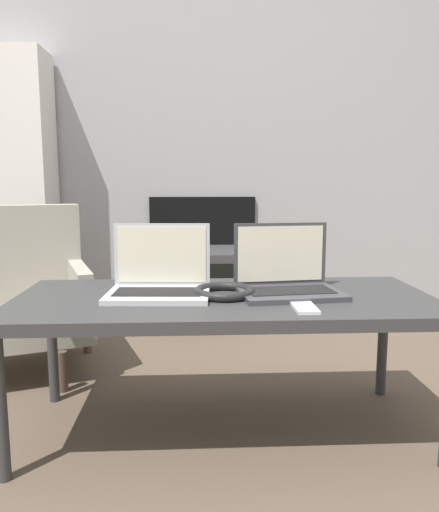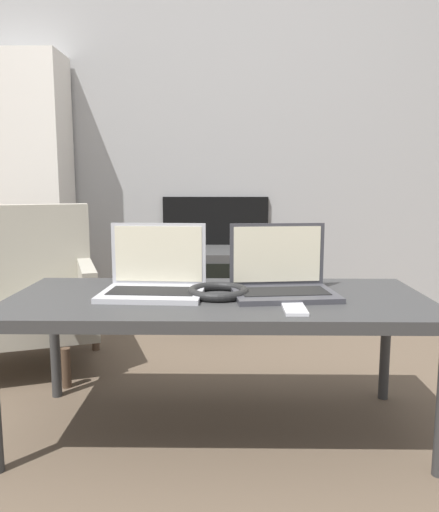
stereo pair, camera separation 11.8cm
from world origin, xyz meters
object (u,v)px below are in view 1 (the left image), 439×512
at_px(phone, 304,307).
at_px(tv, 203,285).
at_px(laptop_left, 160,280).
at_px(laptop_right, 286,278).
at_px(armchair, 11,290).
at_px(headphones, 225,292).

height_order(phone, tv, phone).
xyz_separation_m(laptop_left, laptop_right, (0.40, -0.00, 0.00)).
relative_size(laptop_left, tv, 0.72).
height_order(tv, armchair, armchair).
xyz_separation_m(headphones, armchair, (-0.89, 0.63, -0.13)).
xyz_separation_m(tv, armchair, (-0.84, -0.67, 0.13)).
height_order(laptop_right, armchair, armchair).
height_order(headphones, armchair, armchair).
bearing_deg(headphones, tv, 91.89).
relative_size(laptop_left, armchair, 0.43).
height_order(laptop_left, headphones, laptop_left).
xyz_separation_m(headphones, phone, (0.21, -0.16, -0.01)).
xyz_separation_m(headphones, tv, (-0.04, 1.30, -0.25)).
distance_m(laptop_left, headphones, 0.21).
distance_m(tv, armchair, 1.08).
height_order(laptop_left, armchair, armchair).
bearing_deg(phone, tv, 99.93).
distance_m(phone, armchair, 1.36).
height_order(laptop_right, tv, laptop_right).
height_order(headphones, tv, headphones).
relative_size(laptop_right, tv, 0.75).
bearing_deg(phone, headphones, 142.51).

